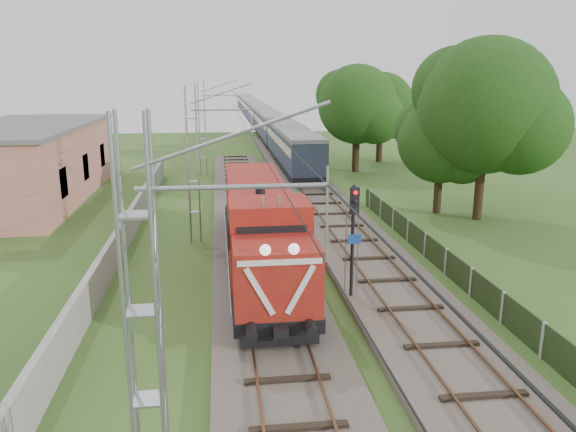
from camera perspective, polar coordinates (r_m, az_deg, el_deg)
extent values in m
plane|color=#304E1D|center=(18.75, -1.14, -12.81)|extent=(140.00, 140.00, 0.00)
cube|color=#6B6054|center=(25.11, -2.82, -5.29)|extent=(4.20, 70.00, 0.30)
cube|color=black|center=(25.05, -2.83, -4.86)|extent=(2.40, 70.00, 0.10)
cube|color=brown|center=(24.98, -4.78, -4.76)|extent=(0.08, 70.00, 0.05)
cube|color=brown|center=(25.10, -0.89, -4.62)|extent=(0.08, 70.00, 0.05)
cube|color=#6B6054|center=(38.16, 3.18, 1.49)|extent=(4.20, 80.00, 0.30)
cube|color=black|center=(38.11, 3.19, 1.78)|extent=(2.40, 80.00, 0.10)
cube|color=brown|center=(37.96, 1.93, 1.86)|extent=(0.08, 80.00, 0.05)
cube|color=brown|center=(38.26, 4.44, 1.92)|extent=(0.08, 80.00, 0.05)
cylinder|color=gray|center=(8.79, -5.64, 2.94)|extent=(3.00, 0.08, 0.08)
cylinder|color=gray|center=(28.67, -6.81, 10.65)|extent=(3.00, 0.08, 0.08)
cylinder|color=gray|center=(48.65, -7.02, 12.04)|extent=(3.00, 0.08, 0.08)
cylinder|color=black|center=(28.83, -3.72, 8.15)|extent=(0.03, 70.00, 0.03)
cylinder|color=black|center=(28.72, -3.76, 10.73)|extent=(0.03, 70.00, 0.03)
cube|color=#9E9E99|center=(30.04, -16.05, -1.37)|extent=(0.25, 40.00, 1.50)
cube|color=tan|center=(43.16, -25.07, 4.83)|extent=(8.00, 20.00, 5.00)
cube|color=#606060|center=(42.88, -25.43, 8.25)|extent=(8.40, 20.40, 0.25)
cube|color=black|center=(36.41, -21.90, 3.16)|extent=(0.10, 1.60, 1.80)
cube|color=black|center=(42.16, -19.90, 4.71)|extent=(0.10, 1.60, 1.80)
cube|color=black|center=(47.96, -18.38, 5.88)|extent=(0.10, 1.60, 1.80)
cube|color=black|center=(23.27, 18.14, -6.43)|extent=(0.05, 32.00, 1.15)
cube|color=#9E9E99|center=(36.82, 8.35, 1.61)|extent=(0.12, 0.12, 1.20)
cube|color=black|center=(24.85, -2.85, -3.51)|extent=(2.82, 15.99, 0.47)
cube|color=black|center=(20.11, -1.70, -8.73)|extent=(2.07, 3.39, 0.47)
cube|color=black|center=(29.88, -3.59, -1.04)|extent=(2.07, 3.39, 0.47)
cube|color=black|center=(17.68, -0.84, -12.43)|extent=(2.45, 0.24, 0.33)
cube|color=maroon|center=(17.99, -1.24, -6.06)|extent=(2.73, 2.35, 2.16)
sphere|color=white|center=(16.50, -2.32, -3.48)|extent=(0.34, 0.34, 0.34)
sphere|color=white|center=(16.58, 0.60, -3.37)|extent=(0.34, 0.34, 0.34)
cube|color=silver|center=(16.85, -2.90, -7.68)|extent=(0.94, 0.06, 1.57)
cube|color=silver|center=(16.97, 1.25, -7.50)|extent=(0.94, 0.06, 1.57)
cube|color=silver|center=(16.59, -0.83, -4.73)|extent=(2.54, 0.06, 0.17)
cube|color=maroon|center=(20.04, -1.92, -2.66)|extent=(2.82, 2.26, 3.01)
cube|color=black|center=(18.81, -1.62, -2.29)|extent=(2.35, 0.06, 0.85)
cube|color=maroon|center=(26.68, -3.26, 0.97)|extent=(2.63, 11.38, 2.45)
cylinder|color=black|center=(23.59, -2.83, 2.62)|extent=(0.41, 0.41, 0.38)
cylinder|color=gray|center=(18.87, -2.61, 1.44)|extent=(0.11, 0.11, 0.33)
cylinder|color=gray|center=(18.92, -0.91, 1.49)|extent=(0.11, 0.11, 0.33)
cube|color=black|center=(51.57, 0.44, 5.63)|extent=(2.67, 20.25, 0.46)
cube|color=#2D354B|center=(51.38, 0.44, 7.26)|extent=(2.76, 20.25, 2.48)
cube|color=beige|center=(51.32, 0.44, 7.77)|extent=(2.80, 19.44, 0.69)
cube|color=gray|center=(51.23, 0.44, 8.79)|extent=(2.81, 20.25, 0.32)
cube|color=black|center=(72.45, -1.78, 8.09)|extent=(2.67, 20.25, 0.46)
cube|color=#2D354B|center=(72.31, -1.79, 9.25)|extent=(2.76, 20.25, 2.48)
cube|color=beige|center=(72.27, -1.79, 9.62)|extent=(2.80, 19.44, 0.69)
cube|color=gray|center=(72.20, -1.80, 10.34)|extent=(2.81, 20.25, 0.32)
cube|color=black|center=(93.45, -3.02, 9.44)|extent=(2.67, 20.25, 0.46)
cube|color=#2D354B|center=(93.34, -3.03, 10.34)|extent=(2.76, 20.25, 2.48)
cube|color=beige|center=(93.31, -3.03, 10.63)|extent=(2.80, 19.44, 0.69)
cube|color=gray|center=(93.26, -3.04, 11.19)|extent=(2.81, 20.25, 0.32)
cube|color=black|center=(114.52, -3.80, 10.29)|extent=(2.67, 20.25, 0.46)
cube|color=#2D354B|center=(114.43, -3.82, 11.03)|extent=(2.76, 20.25, 2.48)
cube|color=beige|center=(114.40, -3.82, 11.26)|extent=(2.80, 19.44, 0.69)
cube|color=gray|center=(114.36, -3.83, 11.72)|extent=(2.81, 20.25, 0.32)
cube|color=black|center=(135.61, -4.35, 10.88)|extent=(2.67, 20.25, 0.46)
cube|color=#2D354B|center=(135.54, -4.36, 11.50)|extent=(2.76, 20.25, 2.48)
cube|color=beige|center=(135.52, -4.36, 11.70)|extent=(2.80, 19.44, 0.69)
cube|color=gray|center=(135.48, -4.37, 12.09)|extent=(2.81, 20.25, 0.32)
cylinder|color=black|center=(21.16, 6.55, -2.99)|extent=(0.13, 0.13, 4.60)
cube|color=black|center=(20.59, 6.78, 1.55)|extent=(0.32, 0.20, 1.01)
sphere|color=red|center=(20.41, 6.88, 2.36)|extent=(0.17, 0.17, 0.17)
sphere|color=black|center=(20.48, 6.85, 1.48)|extent=(0.17, 0.17, 0.17)
sphere|color=black|center=(20.55, 6.82, 0.61)|extent=(0.17, 0.17, 0.17)
cube|color=navy|center=(20.99, 6.76, -2.35)|extent=(0.51, 0.05, 0.37)
cylinder|color=#392217|center=(36.51, 15.01, 2.84)|extent=(0.49, 0.49, 3.28)
sphere|color=#18390F|center=(36.07, 15.31, 7.49)|extent=(5.37, 5.37, 5.37)
sphere|color=#18390F|center=(35.84, 17.31, 6.11)|extent=(3.76, 3.76, 3.76)
sphere|color=#18390F|center=(36.54, 13.43, 8.62)|extent=(3.49, 3.49, 3.49)
cylinder|color=#392217|center=(35.40, 18.92, 3.46)|extent=(0.54, 0.54, 4.80)
sphere|color=#18390F|center=(34.91, 19.50, 10.52)|extent=(7.86, 7.86, 7.86)
sphere|color=#18390F|center=(34.68, 22.56, 8.42)|extent=(5.50, 5.50, 5.50)
sphere|color=#18390F|center=(35.55, 16.59, 12.20)|extent=(5.11, 5.11, 5.11)
cylinder|color=#392217|center=(50.94, 6.92, 6.86)|extent=(0.64, 0.64, 4.25)
sphere|color=#18390F|center=(50.60, 7.05, 11.20)|extent=(6.96, 6.96, 6.96)
sphere|color=#18390F|center=(50.01, 8.88, 10.00)|extent=(4.87, 4.87, 4.87)
sphere|color=#18390F|center=(51.48, 5.40, 12.15)|extent=(4.52, 4.52, 4.52)
cylinder|color=#392217|center=(57.33, 9.29, 7.44)|extent=(0.62, 0.62, 3.96)
sphere|color=#18390F|center=(57.03, 9.43, 11.03)|extent=(6.48, 6.48, 6.48)
sphere|color=#18390F|center=(56.54, 10.95, 10.02)|extent=(4.53, 4.53, 4.53)
sphere|color=#18390F|center=(57.79, 8.04, 11.83)|extent=(4.21, 4.21, 4.21)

